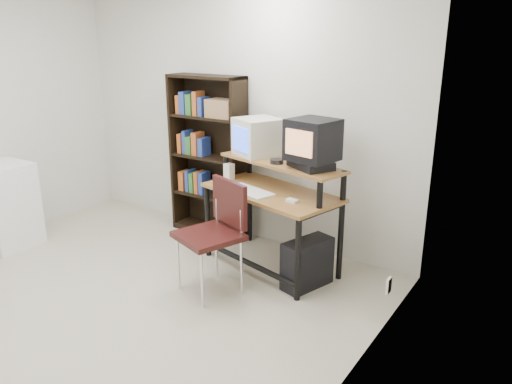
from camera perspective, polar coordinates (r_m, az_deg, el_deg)
The scene contains 17 objects.
floor at distance 4.21m, azimuth -18.71°, elevation -12.88°, with size 4.00×4.00×0.01m, color #BEB69D.
back_wall at distance 5.15m, azimuth -2.43°, elevation 9.10°, with size 4.00×0.01×2.60m, color beige.
right_wall at distance 2.47m, azimuth 8.26°, elevation -0.73°, with size 0.01×4.00×2.60m, color beige.
computer_desk at distance 4.45m, azimuth 1.93°, elevation -0.32°, with size 1.36×0.90×0.98m.
crt_monitor at distance 4.66m, azimuth 0.21°, elevation 6.27°, with size 0.50×0.50×0.35m.
vcr at distance 4.23m, azimuth 6.27°, elevation 3.10°, with size 0.36×0.26×0.08m, color black.
crt_tv at distance 4.20m, azimuth 6.49°, elevation 5.95°, with size 0.43×0.42×0.35m.
cd_spindle at distance 4.37m, azimuth 2.39°, elevation 3.45°, with size 0.12×0.12×0.05m, color #26262B.
keyboard at distance 4.38m, azimuth -0.80°, elevation -0.01°, with size 0.47×0.21×0.04m, color silver.
mousepad at distance 4.15m, azimuth 4.07°, elevation -1.27°, with size 0.22×0.18×0.01m, color black.
mouse at distance 4.14m, azimuth 4.15°, elevation -1.04°, with size 0.10×0.06×0.03m, color white.
desk_speaker at distance 4.76m, azimuth -3.10°, elevation 2.26°, with size 0.08×0.07×0.17m, color silver.
pc_tower at distance 4.28m, azimuth 5.87°, elevation -8.13°, with size 0.20×0.45×0.42m, color black.
school_chair at distance 4.09m, azimuth -4.51°, elevation -3.74°, with size 0.59×0.59×0.93m.
bookshelf at distance 5.25m, azimuth -5.35°, elevation 4.36°, with size 0.84×0.28×1.67m.
mini_fridge at distance 5.60m, azimuth -26.76°, elevation -1.38°, with size 0.51×0.51×0.84m.
wall_outlet at distance 3.86m, azimuth 14.92°, elevation -10.29°, with size 0.02×0.08×0.12m, color beige.
Camera 1 is at (2.98, -2.13, 2.07)m, focal length 35.00 mm.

